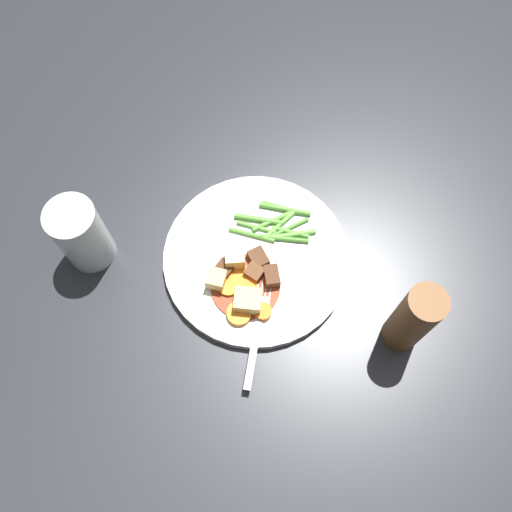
# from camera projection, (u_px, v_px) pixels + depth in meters

# --- Properties ---
(ground_plane) EXTENTS (3.00, 3.00, 0.00)m
(ground_plane) POSITION_uv_depth(u_px,v_px,m) (256.00, 260.00, 0.81)
(ground_plane) COLOR #26282D
(dinner_plate) EXTENTS (0.27, 0.27, 0.02)m
(dinner_plate) POSITION_uv_depth(u_px,v_px,m) (256.00, 258.00, 0.80)
(dinner_plate) COLOR white
(dinner_plate) RESTS_ON ground_plane
(stew_sauce) EXTENTS (0.10, 0.10, 0.00)m
(stew_sauce) POSITION_uv_depth(u_px,v_px,m) (246.00, 286.00, 0.77)
(stew_sauce) COLOR #93381E
(stew_sauce) RESTS_ON dinner_plate
(carrot_slice_0) EXTENTS (0.04, 0.04, 0.01)m
(carrot_slice_0) POSITION_uv_depth(u_px,v_px,m) (249.00, 288.00, 0.77)
(carrot_slice_0) COLOR orange
(carrot_slice_0) RESTS_ON dinner_plate
(carrot_slice_1) EXTENTS (0.04, 0.04, 0.01)m
(carrot_slice_1) POSITION_uv_depth(u_px,v_px,m) (239.00, 313.00, 0.75)
(carrot_slice_1) COLOR orange
(carrot_slice_1) RESTS_ON dinner_plate
(carrot_slice_2) EXTENTS (0.05, 0.05, 0.01)m
(carrot_slice_2) POSITION_uv_depth(u_px,v_px,m) (240.00, 277.00, 0.77)
(carrot_slice_2) COLOR orange
(carrot_slice_2) RESTS_ON dinner_plate
(carrot_slice_3) EXTENTS (0.04, 0.04, 0.01)m
(carrot_slice_3) POSITION_uv_depth(u_px,v_px,m) (229.00, 286.00, 0.77)
(carrot_slice_3) COLOR orange
(carrot_slice_3) RESTS_ON dinner_plate
(carrot_slice_4) EXTENTS (0.03, 0.03, 0.01)m
(carrot_slice_4) POSITION_uv_depth(u_px,v_px,m) (263.00, 312.00, 0.75)
(carrot_slice_4) COLOR orange
(carrot_slice_4) RESTS_ON dinner_plate
(potato_chunk_0) EXTENTS (0.04, 0.04, 0.03)m
(potato_chunk_0) POSITION_uv_depth(u_px,v_px,m) (235.00, 258.00, 0.77)
(potato_chunk_0) COLOR #EAD68C
(potato_chunk_0) RESTS_ON dinner_plate
(potato_chunk_1) EXTENTS (0.03, 0.03, 0.03)m
(potato_chunk_1) POSITION_uv_depth(u_px,v_px,m) (216.00, 280.00, 0.76)
(potato_chunk_1) COLOR #E5CC7A
(potato_chunk_1) RESTS_ON dinner_plate
(potato_chunk_2) EXTENTS (0.04, 0.05, 0.03)m
(potato_chunk_2) POSITION_uv_depth(u_px,v_px,m) (248.00, 301.00, 0.75)
(potato_chunk_2) COLOR #E5CC7A
(potato_chunk_2) RESTS_ON dinner_plate
(meat_chunk_0) EXTENTS (0.03, 0.03, 0.02)m
(meat_chunk_0) POSITION_uv_depth(u_px,v_px,m) (225.00, 269.00, 0.77)
(meat_chunk_0) COLOR #4C2B19
(meat_chunk_0) RESTS_ON dinner_plate
(meat_chunk_1) EXTENTS (0.03, 0.03, 0.02)m
(meat_chunk_1) POSITION_uv_depth(u_px,v_px,m) (254.00, 273.00, 0.77)
(meat_chunk_1) COLOR brown
(meat_chunk_1) RESTS_ON dinner_plate
(meat_chunk_2) EXTENTS (0.04, 0.03, 0.02)m
(meat_chunk_2) POSITION_uv_depth(u_px,v_px,m) (272.00, 276.00, 0.77)
(meat_chunk_2) COLOR #56331E
(meat_chunk_2) RESTS_ON dinner_plate
(meat_chunk_3) EXTENTS (0.04, 0.04, 0.02)m
(meat_chunk_3) POSITION_uv_depth(u_px,v_px,m) (258.00, 259.00, 0.78)
(meat_chunk_3) COLOR #56331E
(meat_chunk_3) RESTS_ON dinner_plate
(green_bean_0) EXTENTS (0.03, 0.08, 0.01)m
(green_bean_0) POSITION_uv_depth(u_px,v_px,m) (285.00, 209.00, 0.82)
(green_bean_0) COLOR #599E38
(green_bean_0) RESTS_ON dinner_plate
(green_bean_1) EXTENTS (0.01, 0.06, 0.01)m
(green_bean_1) POSITION_uv_depth(u_px,v_px,m) (283.00, 209.00, 0.82)
(green_bean_1) COLOR #4C8E33
(green_bean_1) RESTS_ON dinner_plate
(green_bean_2) EXTENTS (0.06, 0.03, 0.01)m
(green_bean_2) POSITION_uv_depth(u_px,v_px,m) (279.00, 225.00, 0.81)
(green_bean_2) COLOR #66AD42
(green_bean_2) RESTS_ON dinner_plate
(green_bean_3) EXTENTS (0.02, 0.06, 0.01)m
(green_bean_3) POSITION_uv_depth(u_px,v_px,m) (256.00, 227.00, 0.81)
(green_bean_3) COLOR #66AD42
(green_bean_3) RESTS_ON dinner_plate
(green_bean_4) EXTENTS (0.03, 0.07, 0.01)m
(green_bean_4) POSITION_uv_depth(u_px,v_px,m) (258.00, 219.00, 0.81)
(green_bean_4) COLOR #599E38
(green_bean_4) RESTS_ON dinner_plate
(green_bean_5) EXTENTS (0.03, 0.07, 0.01)m
(green_bean_5) POSITION_uv_depth(u_px,v_px,m) (284.00, 239.00, 0.80)
(green_bean_5) COLOR #4C8E33
(green_bean_5) RESTS_ON dinner_plate
(green_bean_6) EXTENTS (0.02, 0.07, 0.01)m
(green_bean_6) POSITION_uv_depth(u_px,v_px,m) (252.00, 235.00, 0.80)
(green_bean_6) COLOR #599E38
(green_bean_6) RESTS_ON dinner_plate
(green_bean_7) EXTENTS (0.06, 0.05, 0.01)m
(green_bean_7) POSITION_uv_depth(u_px,v_px,m) (271.00, 219.00, 0.81)
(green_bean_7) COLOR #599E38
(green_bean_7) RESTS_ON dinner_plate
(green_bean_8) EXTENTS (0.04, 0.06, 0.01)m
(green_bean_8) POSITION_uv_depth(u_px,v_px,m) (294.00, 234.00, 0.80)
(green_bean_8) COLOR #66AD42
(green_bean_8) RESTS_ON dinner_plate
(green_bean_9) EXTENTS (0.02, 0.06, 0.01)m
(green_bean_9) POSITION_uv_depth(u_px,v_px,m) (291.00, 232.00, 0.80)
(green_bean_9) COLOR #599E38
(green_bean_9) RESTS_ON dinner_plate
(green_bean_10) EXTENTS (0.06, 0.05, 0.01)m
(green_bean_10) POSITION_uv_depth(u_px,v_px,m) (288.00, 229.00, 0.81)
(green_bean_10) COLOR #4C8E33
(green_bean_10) RESTS_ON dinner_plate
(fork) EXTENTS (0.17, 0.06, 0.00)m
(fork) POSITION_uv_depth(u_px,v_px,m) (258.00, 323.00, 0.75)
(fork) COLOR silver
(fork) RESTS_ON dinner_plate
(water_glass) EXTENTS (0.07, 0.07, 0.12)m
(water_glass) POSITION_uv_depth(u_px,v_px,m) (81.00, 235.00, 0.76)
(water_glass) COLOR silver
(water_glass) RESTS_ON ground_plane
(pepper_mill) EXTENTS (0.05, 0.05, 0.15)m
(pepper_mill) POSITION_uv_depth(u_px,v_px,m) (413.00, 319.00, 0.69)
(pepper_mill) COLOR brown
(pepper_mill) RESTS_ON ground_plane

